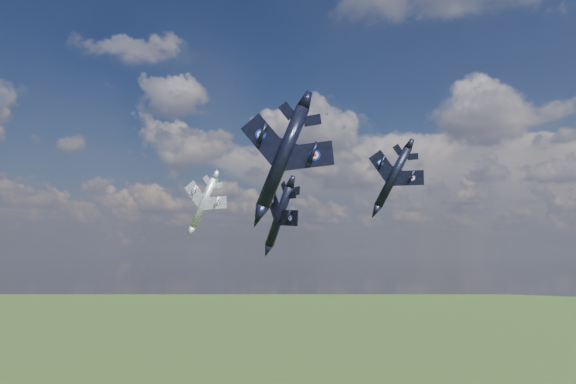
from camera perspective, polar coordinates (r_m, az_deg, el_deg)
The scene contains 4 objects.
jet_lead_navy at distance 100.69m, azimuth -0.89°, elevation -2.46°, with size 11.90×16.59×3.43m, color black, non-canonical shape.
jet_right_navy at distance 61.02m, azimuth -0.52°, elevation 3.61°, with size 11.49×16.02×3.31m, color black, non-canonical shape.
jet_high_navy at distance 100.02m, azimuth 10.61°, elevation 1.48°, with size 11.18×15.59×3.23m, color black, non-canonical shape.
jet_left_silver at distance 109.15m, azimuth -8.59°, elevation -1.10°, with size 10.17×14.18×2.93m, color #9EA0A9, non-canonical shape.
Camera 1 is at (45.74, -67.10, 71.43)m, focal length 35.00 mm.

